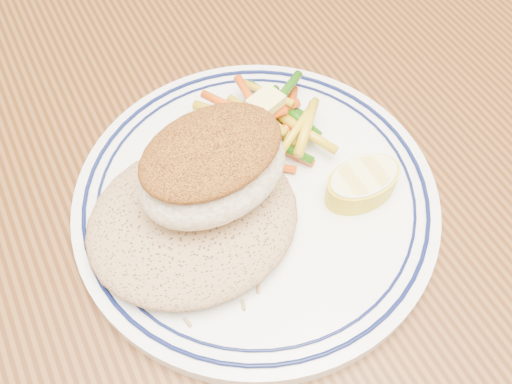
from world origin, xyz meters
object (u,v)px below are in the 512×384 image
(vegetable_pile, at_px, (267,120))
(lemon_wedge, at_px, (362,183))
(rice_pilaf, at_px, (193,217))
(plate, at_px, (256,200))
(fish_fillet, at_px, (213,167))
(dining_table, at_px, (314,259))

(vegetable_pile, distance_m, lemon_wedge, 0.09)
(rice_pilaf, bearing_deg, plate, 3.93)
(fish_fillet, xyz_separation_m, lemon_wedge, (0.10, -0.04, -0.04))
(rice_pilaf, xyz_separation_m, vegetable_pile, (0.09, 0.05, -0.00))
(dining_table, distance_m, plate, 0.12)
(dining_table, relative_size, rice_pilaf, 10.02)
(dining_table, relative_size, lemon_wedge, 26.17)
(rice_pilaf, distance_m, fish_fillet, 0.04)
(dining_table, bearing_deg, fish_fillet, 161.63)
(lemon_wedge, bearing_deg, rice_pilaf, 166.43)
(vegetable_pile, xyz_separation_m, lemon_wedge, (0.03, -0.08, -0.00))
(plate, relative_size, fish_fillet, 2.35)
(rice_pilaf, relative_size, fish_fillet, 1.31)
(lemon_wedge, bearing_deg, vegetable_pile, 112.27)
(dining_table, distance_m, rice_pilaf, 0.16)
(fish_fillet, xyz_separation_m, vegetable_pile, (0.06, 0.04, -0.04))
(vegetable_pile, bearing_deg, rice_pilaf, -148.30)
(dining_table, distance_m, vegetable_pile, 0.14)
(plate, xyz_separation_m, vegetable_pile, (0.04, 0.05, 0.02))
(vegetable_pile, bearing_deg, dining_table, -79.55)
(fish_fillet, bearing_deg, plate, -10.28)
(plate, xyz_separation_m, lemon_wedge, (0.07, -0.03, 0.02))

